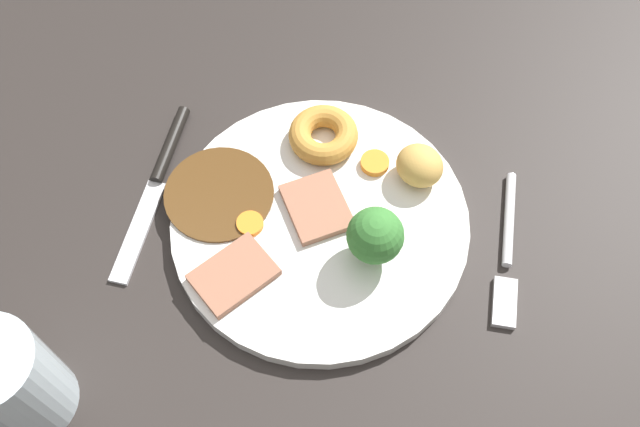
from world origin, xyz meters
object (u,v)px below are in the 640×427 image
Objects in this scene: meat_slice_main at (317,207)px; roast_potato_left at (420,166)px; yorkshire_pudding at (323,135)px; meat_slice_under at (234,275)px; carrot_coin_back at (375,163)px; water_glass at (11,382)px; carrot_coin_front at (250,224)px; knife at (160,174)px; broccoli_floret at (375,235)px; fork at (507,252)px; dinner_plate at (320,223)px.

meat_slice_main is 10.05cm from roast_potato_left.
meat_slice_under is at bearing 69.15° from yorkshire_pudding.
meat_slice_under is at bearing 50.25° from carrot_coin_back.
roast_potato_left is at bearing -139.54° from water_glass.
roast_potato_left is (-14.85, -12.36, 1.29)cm from meat_slice_under.
carrot_coin_front is at bearing -95.07° from meat_slice_under.
knife is at bearing -102.33° from water_glass.
water_glass reaches higher than broccoli_floret.
knife is (24.05, 2.46, -2.64)cm from roast_potato_left.
meat_slice_main is at bearing -128.90° from meat_slice_under.
yorkshire_pudding is 0.63× the size of water_glass.
broccoli_floret is 0.56× the size of water_glass.
fork is at bearing -177.68° from carrot_coin_front.
meat_slice_main is at bearing -66.80° from dinner_plate.
roast_potato_left is 4.31cm from carrot_coin_back.
water_glass is (14.05, 12.28, 3.42)cm from meat_slice_under.
water_glass is at bearing -61.83° from fork.
water_glass is (14.50, 17.41, 3.56)cm from carrot_coin_front.
roast_potato_left reaches higher than carrot_coin_front.
knife is (20.74, -6.05, -4.29)cm from broccoli_floret.
water_glass is (4.85, 22.18, 4.77)cm from knife.
meat_slice_under is 0.64× the size of water_glass.
carrot_coin_back is at bearing -130.91° from meat_slice_main.
meat_slice_main and meat_slice_under have the same top height.
water_glass is (24.85, 25.26, 3.48)cm from carrot_coin_back.
dinner_plate is at bearing -137.47° from water_glass.
dinner_plate is 6.32cm from carrot_coin_front.
water_glass is at bearing 41.15° from meat_slice_under.
dinner_plate is 2.56× the size of water_glass.
fork is (-16.86, 0.53, -0.31)cm from dinner_plate.
water_glass is at bearing 50.21° from carrot_coin_front.
meat_slice_under reaches higher than carrot_coin_front.
fork is at bearing 88.38° from knife.
carrot_coin_back is 0.46× the size of broccoli_floret.
roast_potato_left is 16.17cm from carrot_coin_front.
carrot_coin_back reaches higher than fork.
water_glass is at bearing -7.23° from knife.
roast_potato_left is 0.76× the size of broccoli_floret.
meat_slice_main is 1.42× the size of roast_potato_left.
carrot_coin_back is at bearing -123.76° from dinner_plate.
meat_slice_main reaches higher than carrot_coin_back.
water_glass is at bearing 32.22° from broccoli_floret.
yorkshire_pudding is 1.12× the size of broccoli_floret.
dinner_plate is at bearing 34.74° from roast_potato_left.
meat_slice_under is at bearing 47.99° from knife.
roast_potato_left reaches higher than carrot_coin_back.
meat_slice_main is 0.60× the size of water_glass.
meat_slice_under is at bearing 51.10° from meat_slice_main.
yorkshire_pudding reaches higher than carrot_coin_front.
meat_slice_under is 24.20cm from fork.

